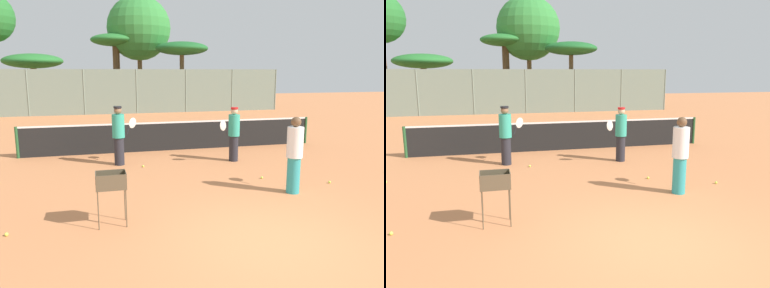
{
  "view_description": "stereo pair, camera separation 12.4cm",
  "coord_description": "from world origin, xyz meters",
  "views": [
    {
      "loc": [
        -2.82,
        -5.36,
        2.89
      ],
      "look_at": [
        -0.39,
        4.01,
        1.0
      ],
      "focal_mm": 35.0,
      "sensor_mm": 36.0,
      "label": 1
    },
    {
      "loc": [
        -2.7,
        -5.39,
        2.89
      ],
      "look_at": [
        -0.39,
        4.01,
        1.0
      ],
      "focal_mm": 35.0,
      "sensor_mm": 36.0,
      "label": 2
    }
  ],
  "objects": [
    {
      "name": "player_red_cap",
      "position": [
        1.72,
        2.42,
        0.95
      ],
      "size": [
        0.69,
        0.78,
        1.84
      ],
      "rotation": [
        0.0,
        0.0,
        0.88
      ],
      "color": "teal",
      "rests_on": "ground_plane"
    },
    {
      "name": "tennis_ball_0",
      "position": [
        1.5,
        3.7,
        0.03
      ],
      "size": [
        0.07,
        0.07,
        0.07
      ],
      "primitive_type": "sphere",
      "color": "#D1E54C",
      "rests_on": "ground_plane"
    },
    {
      "name": "tree_3",
      "position": [
        3.62,
        22.5,
        4.48
      ],
      "size": [
        3.92,
        3.92,
        5.04
      ],
      "color": "brown",
      "rests_on": "ground_plane"
    },
    {
      "name": "back_fence",
      "position": [
        0.0,
        20.74,
        1.51
      ],
      "size": [
        21.04,
        0.08,
        3.02
      ],
      "color": "gray",
      "rests_on": "ground_plane"
    },
    {
      "name": "parked_car",
      "position": [
        5.44,
        23.06,
        0.66
      ],
      "size": [
        4.2,
        1.7,
        1.6
      ],
      "color": "#232328",
      "rests_on": "ground_plane"
    },
    {
      "name": "tree_0",
      "position": [
        -7.12,
        24.95,
        3.56
      ],
      "size": [
        4.31,
        4.31,
        4.16
      ],
      "color": "brown",
      "rests_on": "ground_plane"
    },
    {
      "name": "tree_1",
      "position": [
        0.79,
        25.15,
        6.17
      ],
      "size": [
        4.96,
        4.96,
        8.67
      ],
      "color": "brown",
      "rests_on": "ground_plane"
    },
    {
      "name": "ground_plane",
      "position": [
        0.0,
        0.0,
        0.0
      ],
      "size": [
        80.0,
        80.0,
        0.0
      ],
      "primitive_type": "plane",
      "color": "#D37F4C"
    },
    {
      "name": "player_white_outfit",
      "position": [
        1.48,
        5.84,
        0.91
      ],
      "size": [
        0.83,
        0.56,
        1.76
      ],
      "rotation": [
        0.0,
        0.0,
        3.66
      ],
      "color": "#26262D",
      "rests_on": "ground_plane"
    },
    {
      "name": "ball_cart",
      "position": [
        -2.6,
        1.53,
        0.8
      ],
      "size": [
        0.56,
        0.41,
        1.04
      ],
      "color": "brown",
      "rests_on": "ground_plane"
    },
    {
      "name": "player_yellow_shirt",
      "position": [
        -2.15,
        6.25,
        0.95
      ],
      "size": [
        0.83,
        0.61,
        1.84
      ],
      "rotation": [
        0.0,
        0.0,
        0.57
      ],
      "color": "#26262D",
      "rests_on": "ground_plane"
    },
    {
      "name": "tree_2",
      "position": [
        -1.06,
        24.76,
        4.98
      ],
      "size": [
        3.79,
        3.79,
        5.7
      ],
      "color": "brown",
      "rests_on": "ground_plane"
    },
    {
      "name": "tennis_ball_4",
      "position": [
        3.04,
        2.86,
        0.03
      ],
      "size": [
        0.07,
        0.07,
        0.07
      ],
      "primitive_type": "sphere",
      "color": "#D1E54C",
      "rests_on": "ground_plane"
    },
    {
      "name": "tennis_ball_1",
      "position": [
        -5.36,
        4.97,
        0.03
      ],
      "size": [
        0.07,
        0.07,
        0.07
      ],
      "primitive_type": "sphere",
      "color": "#D1E54C",
      "rests_on": "ground_plane"
    },
    {
      "name": "tennis_ball_6",
      "position": [
        -1.48,
        5.76,
        0.03
      ],
      "size": [
        0.07,
        0.07,
        0.07
      ],
      "primitive_type": "sphere",
      "color": "#D1E54C",
      "rests_on": "ground_plane"
    },
    {
      "name": "tennis_net",
      "position": [
        0.0,
        8.02,
        0.56
      ],
      "size": [
        10.93,
        0.1,
        1.07
      ],
      "color": "#26592D",
      "rests_on": "ground_plane"
    },
    {
      "name": "tennis_ball_2",
      "position": [
        -4.46,
        1.49,
        0.03
      ],
      "size": [
        0.07,
        0.07,
        0.07
      ],
      "primitive_type": "sphere",
      "color": "#D1E54C",
      "rests_on": "ground_plane"
    }
  ]
}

